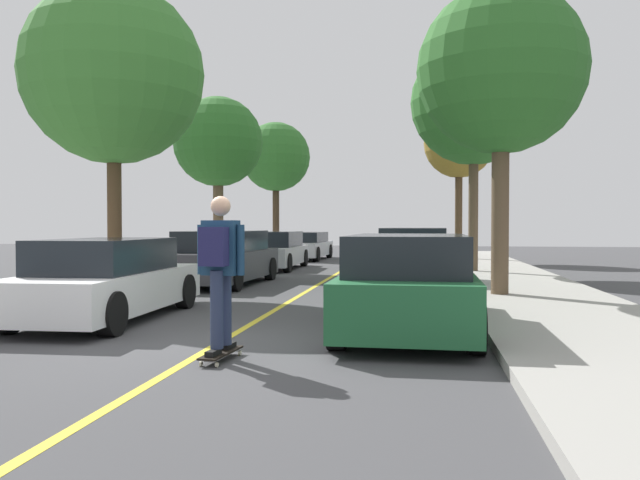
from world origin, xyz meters
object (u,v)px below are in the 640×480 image
object	(u,v)px
parked_car_left_near	(223,258)
parked_car_right_near	(414,258)
parked_car_left_far	(275,251)
street_tree_left_nearest	(113,75)
skateboard	(221,353)
street_tree_left_far	(276,157)
parked_car_right_farthest	(417,245)
street_tree_right_near	(474,103)
streetlamp	(497,132)
skateboarder	(220,263)
parked_car_right_far	(416,249)
street_tree_right_nearest	(501,71)
parked_car_right_nearest	(409,284)
street_tree_left_near	(218,143)
street_tree_right_far	(459,144)
parked_car_left_farthest	(306,246)
fire_hydrant	(50,285)
parked_car_left_nearest	(107,280)

from	to	relation	value
parked_car_left_near	parked_car_right_near	xyz separation A→B (m)	(4.97, 0.41, 0.02)
parked_car_left_far	parked_car_right_near	xyz separation A→B (m)	(4.97, -5.65, 0.08)
parked_car_right_near	street_tree_left_nearest	bearing A→B (deg)	-157.08
skateboard	street_tree_left_far	bearing A→B (deg)	101.31
parked_car_right_farthest	street_tree_right_near	distance (m)	10.34
streetlamp	skateboarder	xyz separation A→B (m)	(-3.87, -6.85, -2.40)
street_tree_left_far	skateboarder	xyz separation A→B (m)	(4.64, -23.25, -3.70)
parked_car_left_near	parked_car_left_far	world-z (taller)	parked_car_left_near
parked_car_left_far	skateboard	size ratio (longest dim) A/B	5.39
parked_car_left_far	street_tree_left_far	xyz separation A→B (m)	(-1.79, 8.08, 4.18)
parked_car_right_near	street_tree_left_nearest	size ratio (longest dim) A/B	0.62
parked_car_right_far	street_tree_right_nearest	world-z (taller)	street_tree_right_nearest
parked_car_right_far	skateboard	bearing A→B (deg)	-97.32
parked_car_right_nearest	street_tree_right_nearest	world-z (taller)	street_tree_right_nearest
parked_car_left_near	street_tree_left_near	xyz separation A→B (m)	(-1.79, 5.17, 3.70)
parked_car_left_near	parked_car_right_near	size ratio (longest dim) A/B	1.08
parked_car_right_farthest	skateboard	world-z (taller)	parked_car_right_farthest
parked_car_left_near	street_tree_right_far	xyz separation A→B (m)	(6.76, 11.85, 4.33)
parked_car_right_nearest	skateboard	xyz separation A→B (m)	(-2.12, -2.27, -0.62)
parked_car_left_near	street_tree_right_nearest	world-z (taller)	street_tree_right_nearest
street_tree_right_nearest	skateboarder	distance (m)	8.46
parked_car_right_nearest	street_tree_right_near	distance (m)	12.09
parked_car_left_farthest	parked_car_right_farthest	bearing A→B (deg)	10.94
street_tree_right_nearest	fire_hydrant	xyz separation A→B (m)	(-8.26, -3.01, -4.25)
parked_car_right_nearest	street_tree_left_near	xyz separation A→B (m)	(-6.76, 11.97, 3.70)
parked_car_left_near	street_tree_left_nearest	size ratio (longest dim) A/B	0.67
parked_car_left_far	parked_car_right_far	world-z (taller)	parked_car_right_far
street_tree_left_nearest	parked_car_right_nearest	bearing A→B (deg)	-32.75
parked_car_right_farthest	street_tree_left_far	size ratio (longest dim) A/B	0.69
parked_car_left_nearest	street_tree_right_near	xyz separation A→B (m)	(6.76, 10.50, 4.71)
parked_car_right_nearest	street_tree_left_near	bearing A→B (deg)	119.47
parked_car_right_farthest	street_tree_left_near	xyz separation A→B (m)	(-6.76, -8.09, 3.75)
parked_car_right_farthest	street_tree_right_far	bearing A→B (deg)	-38.07
parked_car_right_far	street_tree_left_far	size ratio (longest dim) A/B	0.68
parked_car_left_far	parked_car_right_nearest	xyz separation A→B (m)	(4.97, -12.86, 0.06)
parked_car_right_farthest	fire_hydrant	xyz separation A→B (m)	(-6.47, -18.79, -0.18)
street_tree_right_nearest	parked_car_left_nearest	bearing A→B (deg)	-150.94
skateboard	parked_car_left_far	bearing A→B (deg)	100.66
parked_car_left_near	street_tree_right_near	bearing A→B (deg)	31.96
parked_car_left_nearest	parked_car_right_near	size ratio (longest dim) A/B	1.05
parked_car_right_far	skateboard	xyz separation A→B (m)	(-2.12, -16.51, -0.60)
parked_car_left_near	parked_car_right_farthest	world-z (taller)	parked_car_left_near
parked_car_right_farthest	skateboarder	size ratio (longest dim) A/B	2.45
parked_car_right_farthest	skateboarder	xyz separation A→B (m)	(-2.13, -22.36, 0.47)
parked_car_right_nearest	street_tree_right_far	xyz separation A→B (m)	(1.79, 18.65, 4.33)
parked_car_left_nearest	skateboard	distance (m)	4.03
skateboarder	street_tree_left_far	bearing A→B (deg)	101.28
street_tree_right_nearest	street_tree_right_near	size ratio (longest dim) A/B	0.88
parked_car_left_nearest	skateboard	xyz separation A→B (m)	(2.85, -2.79, -0.57)
street_tree_left_near	street_tree_right_near	bearing A→B (deg)	-6.33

